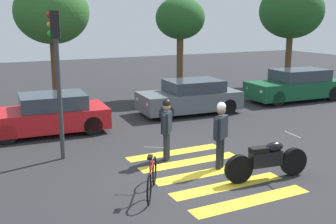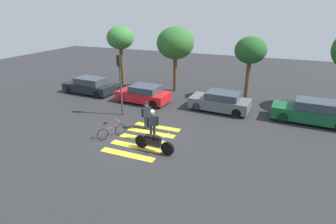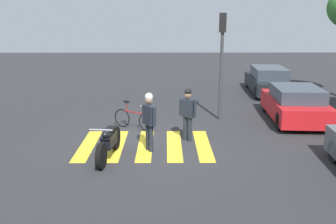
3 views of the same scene
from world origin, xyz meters
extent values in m
plane|color=#2B2B2D|center=(0.00, 0.00, 0.00)|extent=(60.00, 60.00, 0.00)
cylinder|color=black|center=(1.85, -1.06, 0.35)|extent=(0.71, 0.22, 0.70)
cylinder|color=black|center=(0.32, -0.88, 0.35)|extent=(0.71, 0.22, 0.70)
cube|color=black|center=(1.04, -0.96, 0.53)|extent=(0.83, 0.37, 0.36)
ellipsoid|color=black|center=(1.26, -0.99, 0.80)|extent=(0.50, 0.29, 0.24)
cube|color=black|center=(0.84, -0.94, 0.77)|extent=(0.47, 0.29, 0.12)
cylinder|color=#A5A5AD|center=(1.77, -1.05, 1.05)|extent=(0.11, 0.62, 0.04)
torus|color=black|center=(-1.48, -0.02, 0.33)|extent=(0.37, 0.59, 0.66)
torus|color=black|center=(-2.03, -0.94, 0.33)|extent=(0.37, 0.59, 0.66)
cylinder|color=maroon|center=(-1.75, -0.48, 0.61)|extent=(0.46, 0.74, 0.04)
cylinder|color=maroon|center=(-1.92, -0.76, 0.78)|extent=(0.04, 0.04, 0.34)
cube|color=black|center=(-1.92, -0.76, 0.96)|extent=(0.19, 0.22, 0.06)
cylinder|color=#99999E|center=(-1.54, -0.11, 0.93)|extent=(0.41, 0.26, 0.03)
cylinder|color=#1E232D|center=(0.55, 0.20, 0.41)|extent=(0.14, 0.14, 0.82)
cylinder|color=#1E232D|center=(0.40, 0.10, 0.41)|extent=(0.14, 0.14, 0.82)
cube|color=#1E232D|center=(0.47, 0.15, 1.11)|extent=(0.51, 0.42, 0.58)
sphere|color=#8C664C|center=(0.47, 0.15, 1.55)|extent=(0.22, 0.22, 0.22)
cylinder|color=#1E232D|center=(0.72, 0.31, 1.11)|extent=(0.09, 0.09, 0.55)
cylinder|color=#1E232D|center=(0.23, 0.00, 1.11)|extent=(0.09, 0.09, 0.55)
sphere|color=white|center=(0.47, 0.15, 1.65)|extent=(0.23, 0.23, 0.23)
cylinder|color=#1E232D|center=(-0.43, 1.41, 0.40)|extent=(0.14, 0.14, 0.79)
cylinder|color=#1E232D|center=(-0.54, 1.27, 0.40)|extent=(0.14, 0.14, 0.79)
cube|color=#1E232D|center=(-0.49, 1.34, 1.08)|extent=(0.45, 0.48, 0.56)
sphere|color=#8C664C|center=(-0.49, 1.34, 1.50)|extent=(0.22, 0.22, 0.22)
cylinder|color=#1E232D|center=(-0.30, 1.55, 1.08)|extent=(0.09, 0.09, 0.53)
cylinder|color=#1E232D|center=(-0.67, 1.13, 1.08)|extent=(0.09, 0.09, 0.53)
sphere|color=black|center=(-0.49, 1.34, 1.60)|extent=(0.23, 0.23, 0.23)
cube|color=yellow|center=(0.00, -1.80, 0.00)|extent=(2.92, 0.45, 0.01)
cube|color=yellow|center=(0.00, -0.90, 0.00)|extent=(2.92, 0.45, 0.01)
cube|color=yellow|center=(0.00, 0.00, 0.00)|extent=(2.92, 0.45, 0.01)
cube|color=yellow|center=(0.00, 0.90, 0.00)|extent=(2.92, 0.45, 0.01)
cube|color=yellow|center=(0.00, 1.80, 0.00)|extent=(2.92, 0.45, 0.01)
cylinder|color=black|center=(-4.27, 4.84, 0.32)|extent=(0.65, 0.26, 0.64)
cylinder|color=black|center=(-4.17, 6.48, 0.32)|extent=(0.65, 0.26, 0.64)
cylinder|color=black|center=(-1.60, 4.67, 0.32)|extent=(0.65, 0.26, 0.64)
cylinder|color=black|center=(-1.49, 6.31, 0.32)|extent=(0.65, 0.26, 0.64)
cube|color=red|center=(-2.88, 5.57, 0.51)|extent=(4.05, 2.10, 0.67)
cube|color=#333D47|center=(-2.69, 5.56, 1.09)|extent=(2.22, 1.77, 0.49)
cylinder|color=black|center=(1.43, 5.31, 0.32)|extent=(0.65, 0.26, 0.63)
cylinder|color=black|center=(1.53, 6.93, 0.32)|extent=(0.65, 0.26, 0.63)
cylinder|color=black|center=(4.20, 5.13, 0.32)|extent=(0.65, 0.26, 0.63)
cylinder|color=black|center=(4.31, 6.75, 0.32)|extent=(0.65, 0.26, 0.63)
cube|color=slate|center=(2.87, 6.03, 0.53)|extent=(4.19, 2.10, 0.72)
cube|color=#333D47|center=(3.07, 6.02, 1.13)|extent=(2.30, 1.76, 0.47)
cube|color=#F2EDCC|center=(0.83, 5.57, 0.64)|extent=(0.09, 0.20, 0.12)
cube|color=#F2EDCC|center=(0.91, 6.74, 0.64)|extent=(0.09, 0.20, 0.12)
cylinder|color=black|center=(7.01, 5.41, 0.35)|extent=(0.70, 0.26, 0.69)
cylinder|color=black|center=(7.11, 6.96, 0.35)|extent=(0.70, 0.26, 0.69)
cylinder|color=black|center=(10.19, 5.21, 0.35)|extent=(0.70, 0.26, 0.69)
cylinder|color=black|center=(10.29, 6.76, 0.35)|extent=(0.70, 0.26, 0.69)
cube|color=#14512D|center=(8.65, 6.08, 0.56)|extent=(4.78, 2.07, 0.74)
cube|color=#333D47|center=(8.88, 6.07, 1.20)|extent=(2.62, 1.72, 0.54)
cube|color=#F2EDCC|center=(6.32, 5.66, 0.67)|extent=(0.09, 0.20, 0.12)
cube|color=#F2EDCC|center=(6.39, 6.80, 0.67)|extent=(0.09, 0.20, 0.12)
cylinder|color=#38383D|center=(-3.02, 2.73, 1.66)|extent=(0.12, 0.12, 3.32)
cube|color=black|center=(-3.02, 2.73, 3.67)|extent=(0.29, 0.29, 0.70)
sphere|color=red|center=(-3.15, 2.77, 3.90)|extent=(0.16, 0.16, 0.16)
sphere|color=orange|center=(-3.15, 2.77, 3.67)|extent=(0.16, 0.16, 0.16)
sphere|color=green|center=(-3.15, 2.77, 3.44)|extent=(0.16, 0.16, 0.16)
cylinder|color=brown|center=(-1.78, 9.41, 1.45)|extent=(0.33, 0.33, 2.91)
ellipsoid|color=#2D6628|center=(-1.78, 9.41, 4.06)|extent=(3.08, 3.08, 2.61)
cylinder|color=brown|center=(4.25, 9.41, 1.47)|extent=(0.33, 0.33, 2.93)
ellipsoid|color=#235623|center=(4.25, 9.41, 3.82)|extent=(2.37, 2.37, 2.01)
cylinder|color=brown|center=(11.20, 9.41, 1.44)|extent=(0.35, 0.35, 2.87)
ellipsoid|color=#235623|center=(11.20, 9.41, 4.19)|extent=(3.51, 3.51, 2.99)
camera|label=1|loc=(-5.24, -8.26, 3.84)|focal=43.68mm
camera|label=2|loc=(6.29, -11.80, 6.78)|focal=28.78mm
camera|label=3|loc=(11.19, 0.64, 3.95)|focal=40.51mm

